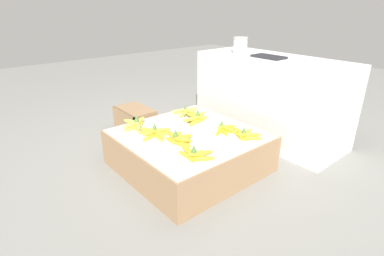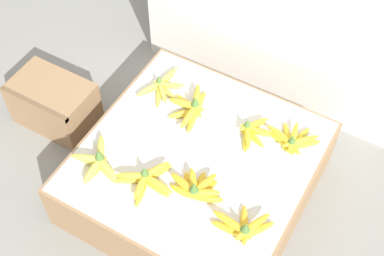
% 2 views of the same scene
% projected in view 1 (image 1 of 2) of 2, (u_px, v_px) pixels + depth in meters
% --- Properties ---
extents(ground_plane, '(10.00, 10.00, 0.00)m').
position_uv_depth(ground_plane, '(189.00, 166.00, 2.27)').
color(ground_plane, gray).
extents(display_platform, '(0.93, 0.93, 0.27)m').
position_uv_depth(display_platform, '(189.00, 150.00, 2.21)').
color(display_platform, '#997551').
rests_on(display_platform, ground_plane).
extents(back_vendor_table, '(1.34, 0.55, 0.72)m').
position_uv_depth(back_vendor_table, '(270.00, 98.00, 2.67)').
color(back_vendor_table, white).
rests_on(back_vendor_table, ground_plane).
extents(wooden_crate, '(0.38, 0.25, 0.24)m').
position_uv_depth(wooden_crate, '(135.00, 121.00, 2.79)').
color(wooden_crate, '#997551').
rests_on(wooden_crate, ground_plane).
extents(banana_bunch_front_left, '(0.24, 0.23, 0.11)m').
position_uv_depth(banana_bunch_front_left, '(136.00, 124.00, 2.22)').
color(banana_bunch_front_left, '#DBCC4C').
rests_on(banana_bunch_front_left, display_platform).
extents(banana_bunch_front_midleft, '(0.25, 0.24, 0.10)m').
position_uv_depth(banana_bunch_front_midleft, '(155.00, 133.00, 2.09)').
color(banana_bunch_front_midleft, gold).
rests_on(banana_bunch_front_midleft, display_platform).
extents(banana_bunch_front_midright, '(0.24, 0.15, 0.11)m').
position_uv_depth(banana_bunch_front_midright, '(179.00, 139.00, 2.00)').
color(banana_bunch_front_midright, gold).
rests_on(banana_bunch_front_midright, display_platform).
extents(banana_bunch_front_right, '(0.23, 0.17, 0.11)m').
position_uv_depth(banana_bunch_front_right, '(195.00, 154.00, 1.80)').
color(banana_bunch_front_right, gold).
rests_on(banana_bunch_front_right, display_platform).
extents(banana_bunch_middle_left, '(0.18, 0.25, 0.08)m').
position_uv_depth(banana_bunch_middle_left, '(186.00, 112.00, 2.51)').
color(banana_bunch_middle_left, '#DBCC4C').
rests_on(banana_bunch_middle_left, display_platform).
extents(banana_bunch_middle_midleft, '(0.17, 0.26, 0.11)m').
position_uv_depth(banana_bunch_middle_midleft, '(196.00, 118.00, 2.35)').
color(banana_bunch_middle_midleft, gold).
rests_on(banana_bunch_middle_midleft, display_platform).
extents(banana_bunch_middle_midright, '(0.15, 0.21, 0.09)m').
position_uv_depth(banana_bunch_middle_midright, '(224.00, 129.00, 2.17)').
color(banana_bunch_middle_midright, yellow).
rests_on(banana_bunch_middle_midright, display_platform).
extents(banana_bunch_middle_right, '(0.23, 0.19, 0.09)m').
position_uv_depth(banana_bunch_middle_right, '(246.00, 135.00, 2.07)').
color(banana_bunch_middle_right, yellow).
rests_on(banana_bunch_middle_right, display_platform).
extents(glass_jar, '(0.13, 0.13, 0.15)m').
position_uv_depth(glass_jar, '(240.00, 46.00, 2.65)').
color(glass_jar, silver).
rests_on(glass_jar, back_vendor_table).
extents(foam_tray_white, '(0.26, 0.16, 0.02)m').
position_uv_depth(foam_tray_white, '(336.00, 64.00, 2.20)').
color(foam_tray_white, white).
rests_on(foam_tray_white, back_vendor_table).
extents(foam_tray_dark, '(0.27, 0.15, 0.02)m').
position_uv_depth(foam_tray_dark, '(269.00, 57.00, 2.50)').
color(foam_tray_dark, '#232328').
rests_on(foam_tray_dark, back_vendor_table).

